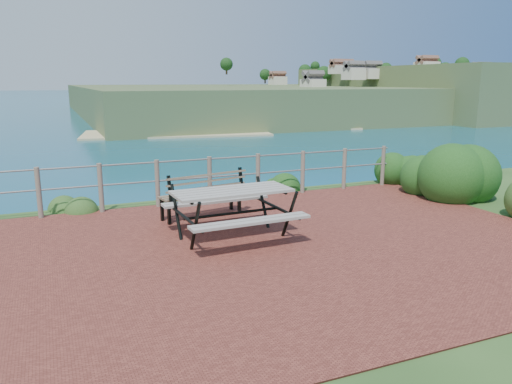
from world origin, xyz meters
The scene contains 10 objects.
ground centered at (0.00, 0.00, 0.00)m, with size 10.00×7.00×0.12m, color maroon.
ocean centered at (0.00, 200.00, 0.00)m, with size 1200.00×1200.00×0.00m, color #136574.
safety_railing centered at (0.00, 3.35, 0.57)m, with size 9.40×0.10×1.00m.
distant_bay centered at (173.07, 202.61, -1.52)m, with size 290.00×232.36×24.00m.
picnic_table centered at (-0.44, 0.72, 0.53)m, with size 2.01×1.71×0.83m.
park_bench centered at (-0.53, 2.22, 0.62)m, with size 1.71×0.74×0.94m.
shrub_right_front centered at (5.03, 1.84, 0.00)m, with size 1.54×1.54×2.19m, color #173B12.
shrub_right_edge centered at (5.32, 3.52, 0.00)m, with size 0.98×0.98×1.40m, color #173B12.
shrub_lip_west centered at (-2.90, 3.86, 0.00)m, with size 0.83×0.83×0.60m, color #2C531F.
shrub_lip_east centered at (2.16, 4.16, 0.00)m, with size 0.82×0.82×0.58m, color #173B12.
Camera 1 is at (-3.21, -6.93, 2.64)m, focal length 35.00 mm.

